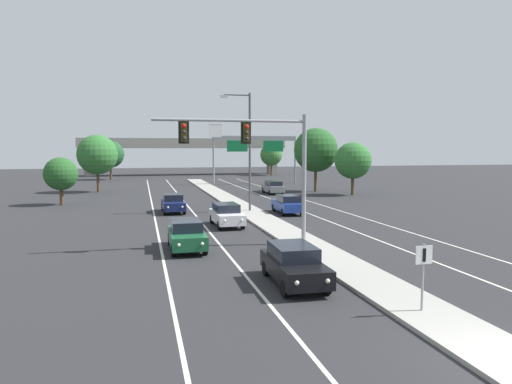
{
  "coord_description": "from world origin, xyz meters",
  "views": [
    {
      "loc": [
        -8.95,
        -9.43,
        5.41
      ],
      "look_at": [
        -3.2,
        13.93,
        3.2
      ],
      "focal_mm": 32.74,
      "sensor_mm": 36.0,
      "label": 1
    }
  ],
  "objects_px": {
    "tree_far_left_c": "(61,174)",
    "tree_far_right_b": "(271,155)",
    "car_oncoming_white": "(227,214)",
    "tree_far_left_a": "(97,155)",
    "overhead_signal_mast": "(257,150)",
    "car_receding_grey": "(273,187)",
    "highway_sign_gantry": "(255,144)",
    "street_lamp_median": "(247,145)",
    "median_sign_post": "(423,267)",
    "car_oncoming_green": "(186,234)",
    "tree_far_right_a": "(353,161)",
    "car_receding_blue": "(288,204)",
    "tree_far_left_b": "(110,154)",
    "car_oncoming_black": "(294,264)",
    "tree_far_right_c": "(316,150)",
    "car_oncoming_navy": "(173,203)"
  },
  "relations": [
    {
      "from": "tree_far_right_c",
      "to": "car_oncoming_white",
      "type": "bearing_deg",
      "value": -123.65
    },
    {
      "from": "car_receding_blue",
      "to": "highway_sign_gantry",
      "type": "xyz_separation_m",
      "value": [
        5.22,
        32.86,
        5.34
      ]
    },
    {
      "from": "overhead_signal_mast",
      "to": "tree_far_right_c",
      "type": "distance_m",
      "value": 34.72
    },
    {
      "from": "tree_far_left_b",
      "to": "tree_far_left_a",
      "type": "bearing_deg",
      "value": -90.1
    },
    {
      "from": "car_oncoming_white",
      "to": "tree_far_right_b",
      "type": "xyz_separation_m",
      "value": [
        20.31,
        60.61,
        3.47
      ]
    },
    {
      "from": "car_oncoming_white",
      "to": "tree_far_right_c",
      "type": "height_order",
      "value": "tree_far_right_c"
    },
    {
      "from": "street_lamp_median",
      "to": "median_sign_post",
      "type": "bearing_deg",
      "value": -89.98
    },
    {
      "from": "car_oncoming_black",
      "to": "tree_far_left_c",
      "type": "height_order",
      "value": "tree_far_left_c"
    },
    {
      "from": "street_lamp_median",
      "to": "car_oncoming_black",
      "type": "xyz_separation_m",
      "value": [
        -2.95,
        -21.46,
        -4.97
      ]
    },
    {
      "from": "car_oncoming_black",
      "to": "tree_far_left_b",
      "type": "distance_m",
      "value": 70.1
    },
    {
      "from": "tree_far_left_c",
      "to": "tree_far_right_b",
      "type": "xyz_separation_m",
      "value": [
        33.67,
        44.48,
        1.26
      ]
    },
    {
      "from": "car_receding_grey",
      "to": "tree_far_right_a",
      "type": "relative_size",
      "value": 0.72
    },
    {
      "from": "car_oncoming_white",
      "to": "tree_far_left_a",
      "type": "distance_m",
      "value": 31.82
    },
    {
      "from": "car_oncoming_navy",
      "to": "tree_far_left_b",
      "type": "distance_m",
      "value": 47.06
    },
    {
      "from": "car_receding_blue",
      "to": "car_receding_grey",
      "type": "relative_size",
      "value": 1.01
    },
    {
      "from": "street_lamp_median",
      "to": "tree_far_left_b",
      "type": "xyz_separation_m",
      "value": [
        -14.1,
        47.65,
        -1.27
      ]
    },
    {
      "from": "car_oncoming_green",
      "to": "tree_far_right_a",
      "type": "bearing_deg",
      "value": 49.41
    },
    {
      "from": "car_oncoming_green",
      "to": "tree_far_right_b",
      "type": "bearing_deg",
      "value": 70.65
    },
    {
      "from": "overhead_signal_mast",
      "to": "car_oncoming_white",
      "type": "relative_size",
      "value": 1.89
    },
    {
      "from": "car_receding_blue",
      "to": "car_receding_grey",
      "type": "bearing_deg",
      "value": 78.09
    },
    {
      "from": "car_oncoming_green",
      "to": "tree_far_left_c",
      "type": "relative_size",
      "value": 0.96
    },
    {
      "from": "highway_sign_gantry",
      "to": "tree_far_right_b",
      "type": "distance_m",
      "value": 24.42
    },
    {
      "from": "car_oncoming_white",
      "to": "tree_far_right_b",
      "type": "relative_size",
      "value": 0.69
    },
    {
      "from": "car_oncoming_navy",
      "to": "street_lamp_median",
      "type": "bearing_deg",
      "value": -12.61
    },
    {
      "from": "street_lamp_median",
      "to": "tree_far_left_a",
      "type": "distance_m",
      "value": 26.86
    },
    {
      "from": "median_sign_post",
      "to": "street_lamp_median",
      "type": "xyz_separation_m",
      "value": [
        -0.01,
        25.81,
        4.21
      ]
    },
    {
      "from": "car_oncoming_green",
      "to": "tree_far_right_b",
      "type": "distance_m",
      "value": 71.87
    },
    {
      "from": "car_oncoming_black",
      "to": "car_oncoming_green",
      "type": "relative_size",
      "value": 1.01
    },
    {
      "from": "overhead_signal_mast",
      "to": "car_receding_grey",
      "type": "bearing_deg",
      "value": 72.37
    },
    {
      "from": "tree_far_left_a",
      "to": "tree_far_left_b",
      "type": "bearing_deg",
      "value": 89.9
    },
    {
      "from": "tree_far_right_a",
      "to": "tree_far_left_c",
      "type": "height_order",
      "value": "tree_far_right_a"
    },
    {
      "from": "car_oncoming_white",
      "to": "tree_far_left_c",
      "type": "height_order",
      "value": "tree_far_left_c"
    },
    {
      "from": "car_oncoming_white",
      "to": "highway_sign_gantry",
      "type": "xyz_separation_m",
      "value": [
        11.38,
        37.97,
        5.34
      ]
    },
    {
      "from": "median_sign_post",
      "to": "highway_sign_gantry",
      "type": "distance_m",
      "value": 57.8
    },
    {
      "from": "car_receding_grey",
      "to": "highway_sign_gantry",
      "type": "xyz_separation_m",
      "value": [
        1.62,
        15.77,
        5.34
      ]
    },
    {
      "from": "overhead_signal_mast",
      "to": "car_oncoming_green",
      "type": "relative_size",
      "value": 1.9
    },
    {
      "from": "car_receding_grey",
      "to": "overhead_signal_mast",
      "type": "bearing_deg",
      "value": -107.63
    },
    {
      "from": "tree_far_left_b",
      "to": "tree_far_right_a",
      "type": "distance_m",
      "value": 46.49
    },
    {
      "from": "car_oncoming_green",
      "to": "median_sign_post",
      "type": "bearing_deg",
      "value": -61.32
    },
    {
      "from": "street_lamp_median",
      "to": "highway_sign_gantry",
      "type": "height_order",
      "value": "street_lamp_median"
    },
    {
      "from": "street_lamp_median",
      "to": "car_oncoming_green",
      "type": "xyz_separation_m",
      "value": [
        -6.52,
        -13.87,
        -4.97
      ]
    },
    {
      "from": "tree_far_right_c",
      "to": "tree_far_left_b",
      "type": "height_order",
      "value": "tree_far_right_c"
    },
    {
      "from": "tree_far_right_a",
      "to": "tree_far_left_c",
      "type": "distance_m",
      "value": 31.93
    },
    {
      "from": "car_oncoming_navy",
      "to": "tree_far_right_b",
      "type": "distance_m",
      "value": 57.59
    },
    {
      "from": "car_oncoming_black",
      "to": "street_lamp_median",
      "type": "bearing_deg",
      "value": 82.17
    },
    {
      "from": "tree_far_left_a",
      "to": "tree_far_right_a",
      "type": "xyz_separation_m",
      "value": [
        29.56,
        -11.07,
        -0.65
      ]
    },
    {
      "from": "car_receding_blue",
      "to": "tree_far_left_b",
      "type": "relative_size",
      "value": 0.65
    },
    {
      "from": "street_lamp_median",
      "to": "tree_far_left_b",
      "type": "bearing_deg",
      "value": 106.49
    },
    {
      "from": "median_sign_post",
      "to": "tree_far_right_b",
      "type": "height_order",
      "value": "tree_far_right_b"
    },
    {
      "from": "overhead_signal_mast",
      "to": "tree_far_right_a",
      "type": "height_order",
      "value": "overhead_signal_mast"
    }
  ]
}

